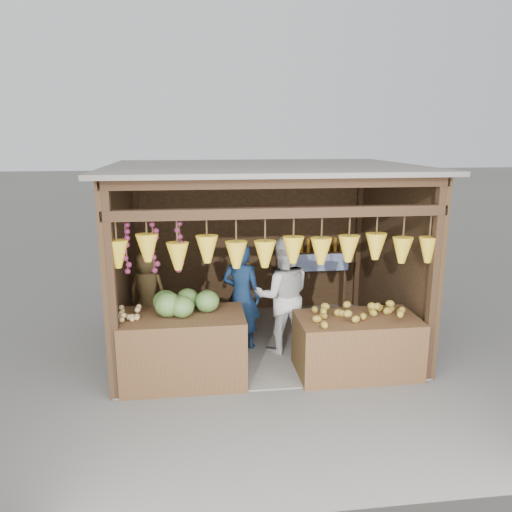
# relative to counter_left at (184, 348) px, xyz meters

# --- Properties ---
(ground) EXTENTS (80.00, 80.00, 0.00)m
(ground) POSITION_rel_counter_left_xyz_m (1.16, 1.10, -0.44)
(ground) COLOR #514F49
(ground) RESTS_ON ground
(stall_structure) EXTENTS (4.30, 3.30, 2.66)m
(stall_structure) POSITION_rel_counter_left_xyz_m (1.12, 1.06, 1.22)
(stall_structure) COLOR slate
(stall_structure) RESTS_ON ground
(back_shelf) EXTENTS (1.25, 0.32, 1.32)m
(back_shelf) POSITION_rel_counter_left_xyz_m (2.21, 2.39, 0.43)
(back_shelf) COLOR #382314
(back_shelf) RESTS_ON ground
(counter_left) EXTENTS (1.53, 0.85, 0.89)m
(counter_left) POSITION_rel_counter_left_xyz_m (0.00, 0.00, 0.00)
(counter_left) COLOR #452917
(counter_left) RESTS_ON ground
(counter_right) EXTENTS (1.57, 0.85, 0.77)m
(counter_right) POSITION_rel_counter_left_xyz_m (2.25, -0.05, -0.06)
(counter_right) COLOR #443016
(counter_right) RESTS_ON ground
(stool) EXTENTS (0.30, 0.30, 0.28)m
(stool) POSITION_rel_counter_left_xyz_m (-0.52, 1.12, -0.30)
(stool) COLOR black
(stool) RESTS_ON ground
(man_standing) EXTENTS (0.68, 0.57, 1.58)m
(man_standing) POSITION_rel_counter_left_xyz_m (0.83, 0.95, 0.35)
(man_standing) COLOR #122746
(man_standing) RESTS_ON ground
(woman_standing) EXTENTS (0.85, 0.67, 1.69)m
(woman_standing) POSITION_rel_counter_left_xyz_m (1.40, 0.73, 0.40)
(woman_standing) COLOR silver
(woman_standing) RESTS_ON ground
(vendor_seated) EXTENTS (0.68, 0.57, 1.18)m
(vendor_seated) POSITION_rel_counter_left_xyz_m (-0.52, 1.12, 0.43)
(vendor_seated) COLOR brown
(vendor_seated) RESTS_ON stool
(melon_pile) EXTENTS (1.00, 0.50, 0.32)m
(melon_pile) POSITION_rel_counter_left_xyz_m (-0.01, 0.08, 0.60)
(melon_pile) COLOR #154412
(melon_pile) RESTS_ON counter_left
(tanfruit_pile) EXTENTS (0.34, 0.40, 0.13)m
(tanfruit_pile) POSITION_rel_counter_left_xyz_m (-0.66, -0.01, 0.51)
(tanfruit_pile) COLOR #9C8248
(tanfruit_pile) RESTS_ON counter_left
(mango_pile) EXTENTS (1.40, 0.64, 0.22)m
(mango_pile) POSITION_rel_counter_left_xyz_m (2.24, -0.09, 0.43)
(mango_pile) COLOR #C7631A
(mango_pile) RESTS_ON counter_right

